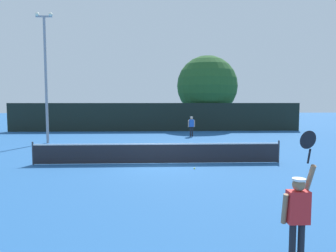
% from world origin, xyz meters
% --- Properties ---
extents(ground_plane, '(120.00, 120.00, 0.00)m').
position_xyz_m(ground_plane, '(0.00, 0.00, 0.00)').
color(ground_plane, '#235693').
extents(tennis_net, '(11.68, 0.08, 1.07)m').
position_xyz_m(tennis_net, '(0.00, 0.00, 0.51)').
color(tennis_net, '#232328').
rests_on(tennis_net, ground).
extents(perimeter_fence, '(28.18, 0.12, 2.73)m').
position_xyz_m(perimeter_fence, '(0.00, 15.65, 1.36)').
color(perimeter_fence, black).
rests_on(perimeter_fence, ground).
extents(player_serving, '(0.68, 0.39, 2.45)m').
position_xyz_m(player_serving, '(2.41, -9.32, 1.07)').
color(player_serving, red).
rests_on(player_serving, ground).
extents(player_receiving, '(0.57, 0.24, 1.64)m').
position_xyz_m(player_receiving, '(2.89, 10.97, 1.00)').
color(player_receiving, blue).
rests_on(player_receiving, ground).
extents(tennis_ball, '(0.07, 0.07, 0.07)m').
position_xyz_m(tennis_ball, '(1.58, -1.27, 0.03)').
color(tennis_ball, '#CCE033').
rests_on(tennis_ball, ground).
extents(light_pole, '(1.18, 0.28, 8.94)m').
position_xyz_m(light_pole, '(-7.63, 7.51, 5.04)').
color(light_pole, gray).
rests_on(light_pole, ground).
extents(large_tree, '(6.39, 6.39, 7.70)m').
position_xyz_m(large_tree, '(5.44, 18.68, 4.50)').
color(large_tree, brown).
rests_on(large_tree, ground).
extents(parked_car_near, '(2.28, 4.36, 1.69)m').
position_xyz_m(parked_car_near, '(-7.64, 23.59, 0.78)').
color(parked_car_near, '#B7B7BC').
rests_on(parked_car_near, ground).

